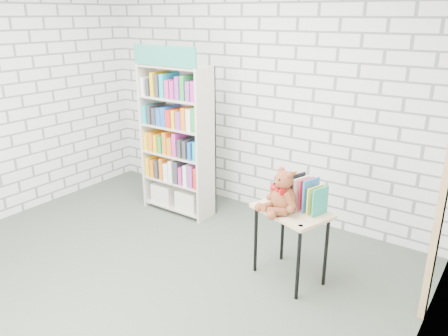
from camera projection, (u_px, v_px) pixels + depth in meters
The scene contains 7 objects.
ground at pixel (141, 279), 4.01m from camera, with size 4.50×4.50×0.00m, color #444D41.
room_shell at pixel (127, 83), 3.41m from camera, with size 4.52×4.02×2.81m.
bookshelf at pixel (177, 139), 5.13m from camera, with size 0.88×0.34×1.98m.
display_table at pixel (291, 219), 3.83m from camera, with size 0.74×0.62×0.69m.
table_books at pixel (301, 193), 3.82m from camera, with size 0.48×0.32×0.27m.
teddy_bear at pixel (281, 195), 3.72m from camera, with size 0.36×0.35×0.38m.
door_trim at pixel (443, 195), 3.18m from camera, with size 0.05×0.12×2.10m, color tan.
Camera 1 is at (2.61, -2.37, 2.30)m, focal length 35.00 mm.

